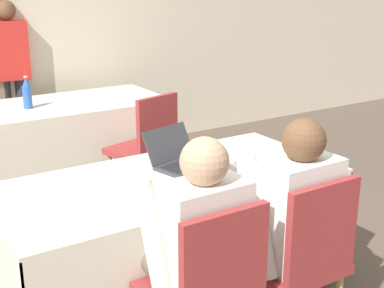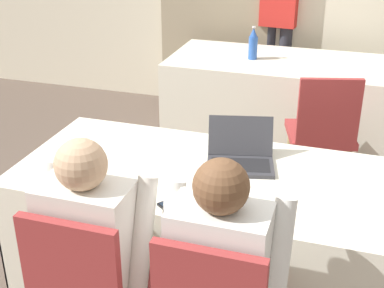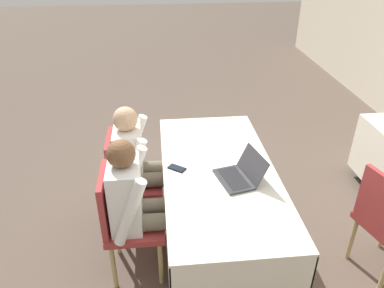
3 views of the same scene
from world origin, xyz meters
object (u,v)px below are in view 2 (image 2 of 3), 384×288
Objects in this scene: person_checkered_shirt at (99,244)px; chair_far_spare at (323,130)px; laptop at (240,157)px; person_red_shirt at (279,19)px; cell_phone at (174,203)px; water_bottle at (253,44)px; person_white_shirt at (224,269)px.

chair_far_spare is at bearing -112.11° from person_checkered_shirt.
chair_far_spare is at bearing 58.78° from laptop.
person_red_shirt is (-0.25, 2.70, 0.14)m from laptop.
laptop is 0.51m from cell_phone.
cell_phone is 0.39m from person_checkered_shirt.
water_bottle is 0.17× the size of person_red_shirt.
laptop is 0.34× the size of person_white_shirt.
laptop is at bearing -79.99° from water_bottle.
person_checkered_shirt is at bearing -91.65° from water_bottle.
laptop reaches higher than chair_far_spare.
person_checkered_shirt reaches higher than laptop.
laptop is 1.46× the size of water_bottle.
person_checkered_shirt is at bearing -86.48° from person_red_shirt.
cell_phone is at bearing -86.54° from water_bottle.
person_checkered_shirt is (-0.22, -0.31, -0.06)m from cell_phone.
person_white_shirt is (-0.22, -1.86, 0.16)m from chair_far_spare.
laptop is at bearing 57.07° from chair_far_spare.
person_checkered_shirt and person_white_shirt have the same top height.
water_bottle is at bearing 86.29° from laptop.
cell_phone is 1.65m from chair_far_spare.
person_red_shirt reaches higher than chair_far_spare.
laptop is at bearing -118.00° from person_checkered_shirt.
chair_far_spare is at bearing -96.76° from person_white_shirt.
person_red_shirt reaches higher than cell_phone.
water_bottle reaches higher than laptop.
person_red_shirt is (-0.06, 3.16, 0.17)m from cell_phone.
laptop is at bearing 103.95° from cell_phone.
chair_far_spare is 1.88m from person_white_shirt.
person_red_shirt is (-0.59, 1.62, 0.39)m from chair_far_spare.
person_checkered_shirt reaches higher than water_bottle.
water_bottle is 0.23× the size of person_checkered_shirt.
person_white_shirt is (0.46, -2.69, -0.18)m from water_bottle.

